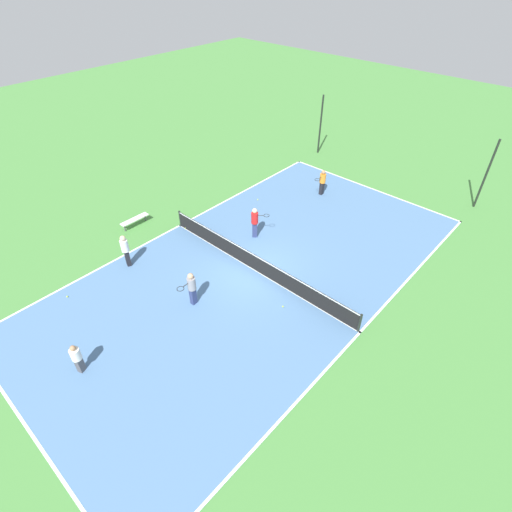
{
  "coord_description": "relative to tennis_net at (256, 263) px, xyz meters",
  "views": [
    {
      "loc": [
        9.67,
        -10.64,
        12.43
      ],
      "look_at": [
        0.0,
        0.0,
        0.9
      ],
      "focal_mm": 28.0,
      "sensor_mm": 36.0,
      "label": 1
    }
  ],
  "objects": [
    {
      "name": "tennis_net",
      "position": [
        0.0,
        0.0,
        0.0
      ],
      "size": [
        11.21,
        0.1,
        0.96
      ],
      "color": "black",
      "rests_on": "court_surface"
    },
    {
      "name": "player_baseline_gray",
      "position": [
        -0.54,
        -3.41,
        0.48
      ],
      "size": [
        0.39,
        0.95,
        1.67
      ],
      "rotation": [
        0.0,
        0.0,
        4.78
      ],
      "color": "navy",
      "rests_on": "court_surface"
    },
    {
      "name": "court_surface",
      "position": [
        0.0,
        0.0,
        -0.5
      ],
      "size": [
        11.41,
        21.62,
        0.02
      ],
      "color": "#4C729E",
      "rests_on": "ground_plane"
    },
    {
      "name": "tennis_ball_far_baseline",
      "position": [
        2.48,
        -1.01,
        -0.45
      ],
      "size": [
        0.07,
        0.07,
        0.07
      ],
      "primitive_type": "sphere",
      "color": "#CCE033",
      "rests_on": "court_surface"
    },
    {
      "name": "player_center_orange",
      "position": [
        -1.89,
        8.03,
        0.42
      ],
      "size": [
        0.36,
        0.93,
        1.59
      ],
      "rotation": [
        0.0,
        0.0,
        4.72
      ],
      "color": "black",
      "rests_on": "court_surface"
    },
    {
      "name": "tennis_ball_left_sideline",
      "position": [
        -5.18,
        -0.0,
        -0.45
      ],
      "size": [
        0.07,
        0.07,
        0.07
      ],
      "primitive_type": "sphere",
      "color": "#CCE033",
      "rests_on": "court_surface"
    },
    {
      "name": "tennis_ball_near_net",
      "position": [
        -4.94,
        -6.93,
        -0.45
      ],
      "size": [
        0.07,
        0.07,
        0.07
      ],
      "primitive_type": "sphere",
      "color": "#CCE033",
      "rests_on": "court_surface"
    },
    {
      "name": "player_coach_red",
      "position": [
        -1.9,
        2.0,
        0.51
      ],
      "size": [
        0.91,
        0.87,
        1.72
      ],
      "rotation": [
        0.0,
        0.0,
        0.74
      ],
      "color": "navy",
      "rests_on": "court_surface"
    },
    {
      "name": "bench",
      "position": [
        -7.44,
        -1.65,
        -0.12
      ],
      "size": [
        0.36,
        1.62,
        0.45
      ],
      "rotation": [
        0.0,
        0.0,
        1.57
      ],
      "color": "silver",
      "rests_on": "ground_plane"
    },
    {
      "name": "player_near_white",
      "position": [
        -4.82,
        -3.82,
        0.5
      ],
      "size": [
        0.45,
        0.45,
        1.71
      ],
      "rotation": [
        0.0,
        0.0,
        5.97
      ],
      "color": "black",
      "rests_on": "court_surface"
    },
    {
      "name": "tennis_ball_right_alley",
      "position": [
        -4.28,
        4.86,
        -0.45
      ],
      "size": [
        0.07,
        0.07,
        0.07
      ],
      "primitive_type": "sphere",
      "color": "#CCE033",
      "rests_on": "court_surface"
    },
    {
      "name": "fence_post_back_left",
      "position": [
        -5.6,
        12.93,
        1.55
      ],
      "size": [
        0.12,
        0.12,
        4.12
      ],
      "color": "black",
      "rests_on": "ground_plane"
    },
    {
      "name": "ground_plane",
      "position": [
        0.0,
        0.0,
        -0.51
      ],
      "size": [
        80.0,
        80.0,
        0.0
      ],
      "primitive_type": "plane",
      "color": "#47843D"
    },
    {
      "name": "fence_post_back_right",
      "position": [
        5.6,
        12.93,
        1.55
      ],
      "size": [
        0.12,
        0.12,
        4.12
      ],
      "color": "black",
      "rests_on": "ground_plane"
    },
    {
      "name": "player_far_white",
      "position": [
        -0.95,
        -8.42,
        0.27
      ],
      "size": [
        0.47,
        0.47,
        1.36
      ],
      "rotation": [
        0.0,
        0.0,
        1.95
      ],
      "color": "#4C4C51",
      "rests_on": "court_surface"
    }
  ]
}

